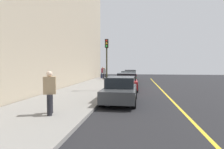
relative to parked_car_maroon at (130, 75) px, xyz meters
The scene contains 14 objects.
ground_plane 10.87m from the parked_car_maroon, ahead, with size 56.00×56.00×0.00m, color black.
sidewalk 11.34m from the parked_car_maroon, 16.81° to the right, with size 28.00×4.60×0.15m, color gray.
building_facade 14.11m from the parked_car_maroon, 29.07° to the right, with size 32.00×0.80×15.00m, color tan.
lane_stripe_centre 11.33m from the parked_car_maroon, 16.57° to the left, with size 28.00×0.14×0.01m, color gold.
snow_bank_curb 15.49m from the parked_car_maroon, ahead, with size 4.96×0.56×0.22m, color white.
parked_car_maroon is the anchor object (origin of this frame).
parked_car_green 6.22m from the parked_car_maroon, ahead, with size 4.29×2.00×1.51m.
parked_car_red 11.47m from the parked_car_maroon, ahead, with size 4.48×2.02×1.51m.
parked_car_charcoal 16.96m from the parked_car_maroon, ahead, with size 4.14×1.94×1.51m.
pedestrian_tan_coat 20.68m from the parked_car_maroon, ahead, with size 0.57×0.57×1.82m.
pedestrian_grey_coat 3.97m from the parked_car_maroon, 70.16° to the right, with size 0.53×0.50×1.66m.
pedestrian_burgundy_coat 4.65m from the parked_car_maroon, 105.70° to the right, with size 0.56×0.54×1.78m.
traffic_light_pole 13.08m from the parked_car_maroon, ahead, with size 0.35×0.26×4.18m.
rolling_suitcase 4.61m from the parked_car_maroon, 98.86° to the right, with size 0.34×0.22×0.96m.
Camera 1 is at (16.83, 1.06, 2.20)m, focal length 29.43 mm.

